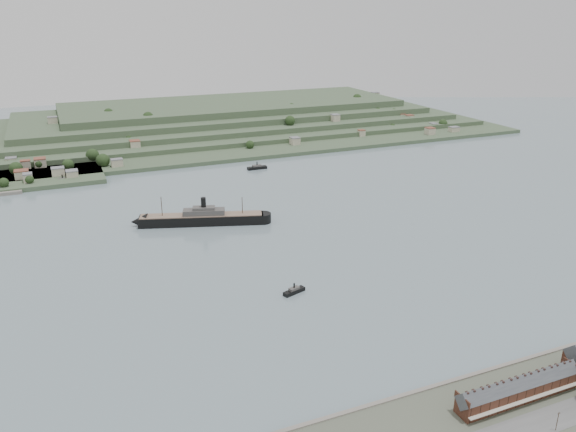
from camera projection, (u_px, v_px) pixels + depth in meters
name	position (u px, v px, depth m)	size (l,w,h in m)	color
ground	(338.00, 245.00, 369.38)	(1400.00, 1400.00, 0.00)	slate
near_shore	(575.00, 425.00, 207.64)	(220.00, 80.00, 2.60)	#4C5142
terrace_row	(518.00, 389.00, 218.15)	(55.60, 9.80, 11.07)	#432318
far_peninsula	(214.00, 122.00, 715.25)	(760.00, 309.00, 30.00)	#3D5539
steamship	(198.00, 219.00, 403.66)	(97.75, 40.33, 24.13)	black
tugboat	(294.00, 291.00, 305.91)	(13.80, 7.45, 6.01)	black
ferry_west	(63.00, 180.00, 504.20)	(19.31, 10.47, 6.98)	black
ferry_east	(257.00, 167.00, 545.70)	(19.25, 5.43, 7.21)	black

